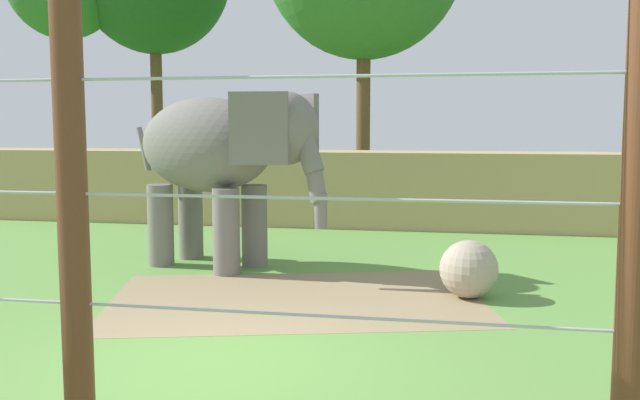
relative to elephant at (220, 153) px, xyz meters
name	(u,v)px	position (x,y,z in m)	size (l,w,h in m)	color
ground_plane	(217,362)	(1.61, -4.91, -2.09)	(120.00, 120.00, 0.00)	#609342
dirt_patch	(296,299)	(1.85, -2.02, -2.09)	(5.48, 3.58, 0.01)	#937F5B
embankment_wall	(354,188)	(1.61, 5.91, -1.14)	(36.00, 1.80, 1.92)	tan
elephant	(220,153)	(0.00, 0.00, 0.00)	(4.07, 2.53, 3.16)	slate
enrichment_ball	(469,269)	(4.39, -1.46, -1.66)	(0.88, 0.88, 0.88)	tan
cable_fence	(67,232)	(1.63, -7.85, -0.20)	(8.09, 0.20, 3.77)	brown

